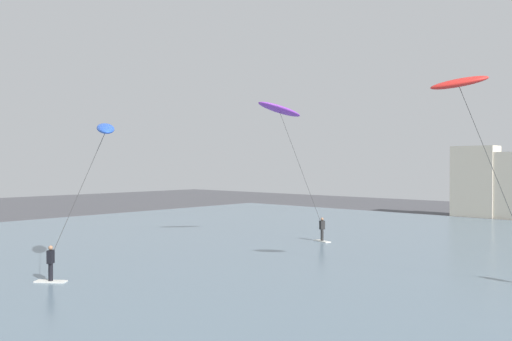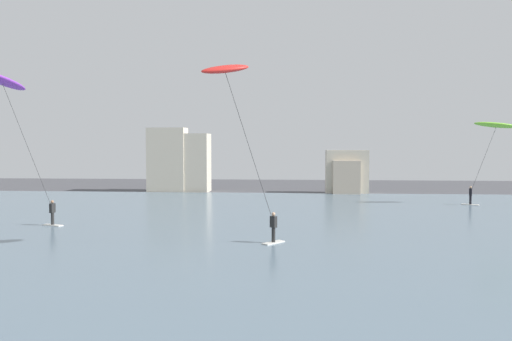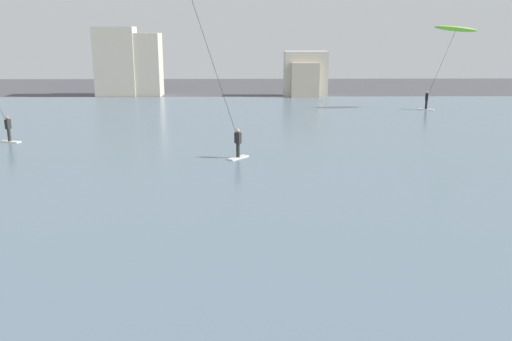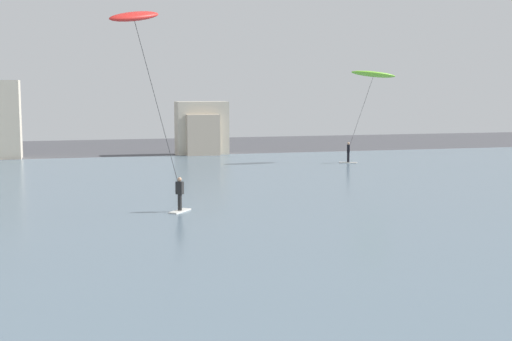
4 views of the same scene
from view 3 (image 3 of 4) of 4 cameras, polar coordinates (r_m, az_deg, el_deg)
The scene contains 4 objects.
water_bay at distance 32.85m, azimuth -4.44°, elevation 2.20°, with size 84.00×52.00×0.10m, color slate.
far_shore_buildings at distance 59.76m, azimuth -6.78°, elevation 10.55°, with size 24.55×4.28×7.28m.
kitesurfer_lime at distance 51.58m, azimuth 19.88°, elevation 13.23°, with size 4.92×1.75×7.39m.
kitesurfer_red at distance 27.60m, azimuth -6.12°, elevation 15.75°, with size 4.08×3.99×9.29m.
Camera 3 is at (2.00, -0.84, 7.00)m, focal length 38.49 mm.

